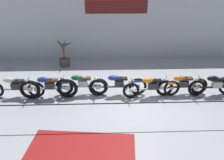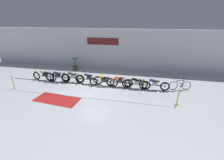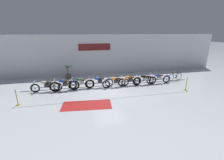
{
  "view_description": "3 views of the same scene",
  "coord_description": "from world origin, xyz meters",
  "views": [
    {
      "loc": [
        -1.16,
        -7.21,
        4.61
      ],
      "look_at": [
        -0.87,
        1.19,
        0.44
      ],
      "focal_mm": 35.0,
      "sensor_mm": 36.0,
      "label": 1
    },
    {
      "loc": [
        3.63,
        -10.37,
        5.19
      ],
      "look_at": [
        1.39,
        0.56,
        0.55
      ],
      "focal_mm": 24.0,
      "sensor_mm": 36.0,
      "label": 2
    },
    {
      "loc": [
        -2.16,
        -11.08,
        4.47
      ],
      "look_at": [
        0.42,
        0.62,
        0.6
      ],
      "focal_mm": 24.0,
      "sensor_mm": 36.0,
      "label": 3
    }
  ],
  "objects": [
    {
      "name": "ground_plane",
      "position": [
        0.0,
        0.0,
        0.0
      ],
      "size": [
        120.0,
        120.0,
        0.0
      ],
      "primitive_type": "plane",
      "color": "#B2B7BC"
    },
    {
      "name": "back_wall",
      "position": [
        -0.0,
        5.12,
        2.1
      ],
      "size": [
        28.0,
        0.29,
        4.2
      ],
      "color": "white",
      "rests_on": "ground"
    },
    {
      "name": "motorcycle_cream_0",
      "position": [
        -4.79,
        0.64,
        0.46
      ],
      "size": [
        2.36,
        0.62,
        0.93
      ],
      "color": "black",
      "rests_on": "ground"
    },
    {
      "name": "motorcycle_blue_1",
      "position": [
        -3.42,
        0.53,
        0.49
      ],
      "size": [
        2.3,
        0.62,
        0.99
      ],
      "color": "black",
      "rests_on": "ground"
    },
    {
      "name": "motorcycle_green_2",
      "position": [
        -2.13,
        0.75,
        0.47
      ],
      "size": [
        2.18,
        0.62,
        0.95
      ],
      "color": "black",
      "rests_on": "ground"
    },
    {
      "name": "motorcycle_blue_3",
      "position": [
        -0.65,
        0.67,
        0.48
      ],
      "size": [
        2.4,
        0.62,
        0.95
      ],
      "color": "black",
      "rests_on": "ground"
    },
    {
      "name": "motorcycle_orange_4",
      "position": [
        0.7,
        0.48,
        0.46
      ],
      "size": [
        2.37,
        0.62,
        0.92
      ],
      "color": "black",
      "rests_on": "ground"
    },
    {
      "name": "motorcycle_orange_5",
      "position": [
        1.99,
        0.6,
        0.46
      ],
      "size": [
        2.18,
        0.62,
        0.93
      ],
      "color": "black",
      "rests_on": "ground"
    },
    {
      "name": "motorcycle_black_6",
      "position": [
        3.33,
        0.51,
        0.46
      ],
      "size": [
        2.25,
        0.62,
        0.93
      ],
      "color": "black",
      "rests_on": "ground"
    },
    {
      "name": "motorcycle_blue_7",
      "position": [
        4.69,
        0.57,
        0.47
      ],
      "size": [
        2.34,
        0.62,
        0.94
      ],
      "color": "black",
      "rests_on": "ground"
    },
    {
      "name": "bicycle",
      "position": [
        6.67,
        0.98,
        0.37
      ],
      "size": [
        1.68,
        0.55,
        0.95
      ],
      "color": "black",
      "rests_on": "ground"
    },
    {
      "name": "potted_palm_left_of_row",
      "position": [
        -3.35,
        3.95,
        0.58
      ],
      "size": [
        1.02,
        0.91,
        1.57
      ],
      "color": "brown",
      "rests_on": "ground"
    },
    {
      "name": "stanchion_far_left",
      "position": [
        -1.53,
        -1.37,
        0.75
      ],
      "size": [
        12.12,
        0.28,
        1.05
      ],
      "color": "gold",
      "rests_on": "ground"
    },
    {
      "name": "stanchion_mid_left",
      "position": [
        6.06,
        -1.37,
        0.36
      ],
      "size": [
        0.28,
        0.28,
        1.05
      ],
      "color": "gold",
      "rests_on": "ground"
    },
    {
      "name": "floor_banner",
      "position": [
        -1.88,
        -2.33,
        0.0
      ],
      "size": [
        3.24,
        1.67,
        0.01
      ],
      "primitive_type": "cube",
      "rotation": [
        0.0,
        0.0,
        -0.1
      ],
      "color": "maroon",
      "rests_on": "ground"
    }
  ]
}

